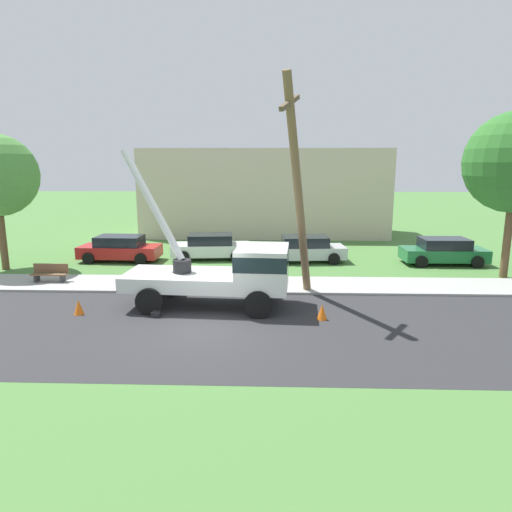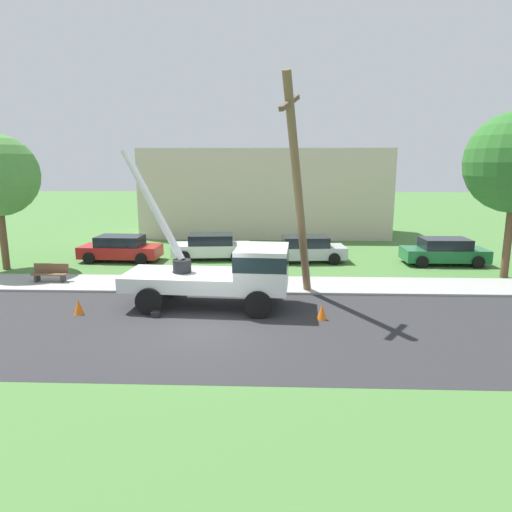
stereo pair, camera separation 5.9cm
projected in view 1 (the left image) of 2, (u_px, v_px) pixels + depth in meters
ground_plane at (234, 256)px, 27.00m from camera, size 120.00×120.00×0.00m
road_asphalt at (205, 328)px, 15.26m from camera, size 80.00×8.01×0.01m
sidewalk_strip at (223, 284)px, 20.51m from camera, size 80.00×2.75×0.10m
utility_truck at (228, 271)px, 17.27m from camera, size 6.75×3.21×5.98m
leaning_utility_pole at (298, 190)px, 17.35m from camera, size 1.57×3.50×8.59m
traffic_cone_ahead at (322, 312)px, 16.02m from camera, size 0.36×0.36×0.56m
traffic_cone_behind at (79, 307)px, 16.56m from camera, size 0.36×0.36×0.56m
parked_sedan_red at (120, 248)px, 25.48m from camera, size 4.46×2.11×1.42m
parked_sedan_white at (211, 247)px, 26.03m from camera, size 4.54×2.27×1.42m
parked_sedan_silver at (305, 249)px, 25.33m from camera, size 4.54×2.27×1.42m
parked_sedan_green at (444, 251)px, 24.67m from camera, size 4.42×2.05×1.42m
park_bench at (50, 274)px, 20.76m from camera, size 1.60×0.45×0.90m
lowrise_building_backdrop at (265, 192)px, 34.65m from camera, size 18.00×6.00×6.40m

